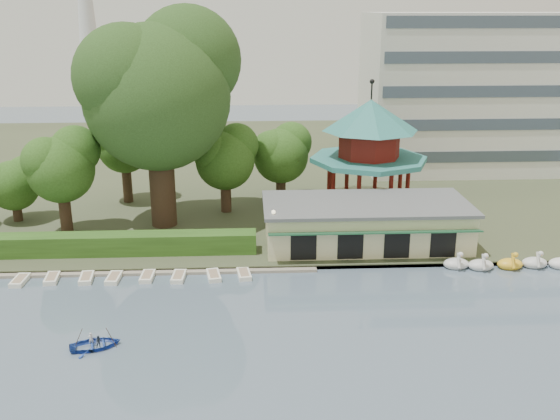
{
  "coord_description": "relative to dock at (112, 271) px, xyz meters",
  "views": [
    {
      "loc": [
        -0.47,
        -31.08,
        21.01
      ],
      "look_at": [
        2.0,
        18.0,
        5.0
      ],
      "focal_mm": 40.0,
      "sensor_mm": 36.0,
      "label": 1
    }
  ],
  "objects": [
    {
      "name": "dock",
      "position": [
        0.0,
        0.0,
        0.0
      ],
      "size": [
        34.0,
        1.6,
        0.24
      ],
      "primitive_type": "cube",
      "color": "gray",
      "rests_on": "ground"
    },
    {
      "name": "rowboat_with_passengers",
      "position": [
        1.36,
        -12.06,
        0.35
      ],
      "size": [
        5.2,
        4.32,
        2.01
      ],
      "color": "#2243A3",
      "rests_on": "ground"
    },
    {
      "name": "shore",
      "position": [
        12.0,
        34.8,
        0.08
      ],
      "size": [
        220.0,
        70.0,
        0.4
      ],
      "primitive_type": "cube",
      "color": "#424930",
      "rests_on": "ground"
    },
    {
      "name": "small_trees",
      "position": [
        0.1,
        14.35,
        6.2
      ],
      "size": [
        39.05,
        16.31,
        10.22
      ],
      "color": "#3A281C",
      "rests_on": "shore"
    },
    {
      "name": "ground_plane",
      "position": [
        12.0,
        -17.2,
        -0.12
      ],
      "size": [
        220.0,
        220.0,
        0.0
      ],
      "primitive_type": "plane",
      "color": "slate",
      "rests_on": "ground"
    },
    {
      "name": "hedge",
      "position": [
        -3.0,
        3.3,
        1.18
      ],
      "size": [
        30.0,
        2.0,
        1.8
      ],
      "primitive_type": "cube",
      "color": "#315B1D",
      "rests_on": "shore"
    },
    {
      "name": "office_building",
      "position": [
        44.67,
        31.8,
        9.61
      ],
      "size": [
        38.0,
        18.0,
        20.0
      ],
      "color": "silver",
      "rests_on": "shore"
    },
    {
      "name": "swan_boats",
      "position": [
        36.55,
        -0.67,
        0.28
      ],
      "size": [
        17.43,
        2.18,
        1.92
      ],
      "color": "silver",
      "rests_on": "ground"
    },
    {
      "name": "boathouse",
      "position": [
        22.0,
        4.77,
        2.25
      ],
      "size": [
        18.6,
        9.39,
        3.9
      ],
      "color": "beige",
      "rests_on": "shore"
    },
    {
      "name": "moored_rowboats",
      "position": [
        -1.99,
        -1.38,
        0.06
      ],
      "size": [
        26.88,
        2.75,
        0.36
      ],
      "color": "white",
      "rests_on": "ground"
    },
    {
      "name": "big_tree",
      "position": [
        3.19,
        11.02,
        13.93
      ],
      "size": [
        15.14,
        14.1,
        21.01
      ],
      "color": "#3A281C",
      "rests_on": "shore"
    },
    {
      "name": "lamp_post",
      "position": [
        13.5,
        1.8,
        3.22
      ],
      "size": [
        0.36,
        0.36,
        4.28
      ],
      "color": "black",
      "rests_on": "shore"
    },
    {
      "name": "pavilion",
      "position": [
        24.0,
        14.8,
        7.36
      ],
      "size": [
        12.4,
        12.4,
        13.5
      ],
      "color": "beige",
      "rests_on": "shore"
    },
    {
      "name": "embankment",
      "position": [
        12.0,
        0.1,
        0.03
      ],
      "size": [
        220.0,
        0.6,
        0.3
      ],
      "primitive_type": "cube",
      "color": "gray",
      "rests_on": "ground"
    }
  ]
}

